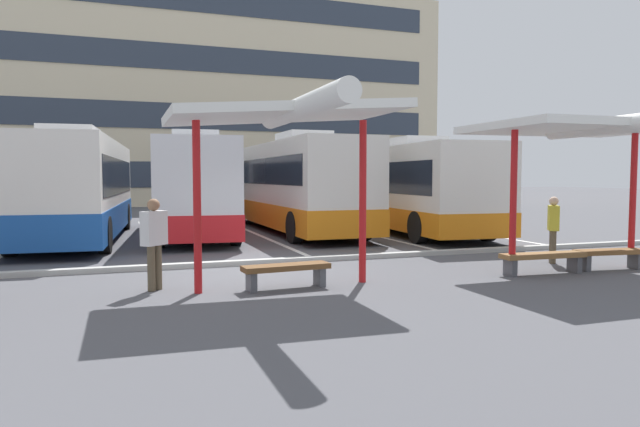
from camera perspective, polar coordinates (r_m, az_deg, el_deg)
ground_plane at (r=12.38m, az=-6.77°, el=-5.85°), size 160.00×160.00×0.00m
terminal_building at (r=47.69m, az=-16.32°, el=10.80°), size 42.96×14.40×18.82m
coach_bus_1 at (r=19.77m, az=-23.19°, el=2.16°), size 3.36×10.55×3.53m
coach_bus_2 at (r=20.53m, az=-12.49°, el=2.48°), size 3.52×10.55×3.54m
coach_bus_3 at (r=21.57m, az=-2.84°, el=2.72°), size 2.61×11.53×3.63m
coach_bus_4 at (r=22.04m, az=7.88°, el=2.50°), size 3.52×12.22×3.45m
lane_stripe_1 at (r=20.25m, az=-27.81°, el=-2.51°), size 0.16×14.00×0.01m
lane_stripe_2 at (r=20.04m, az=-17.10°, el=-2.30°), size 0.16×14.00×0.01m
lane_stripe_3 at (r=20.54m, az=-6.55°, el=-2.02°), size 0.16×14.00×0.01m
lane_stripe_4 at (r=21.68m, az=3.19°, el=-1.70°), size 0.16×14.00×0.01m
lane_stripe_5 at (r=23.38m, az=11.74°, el=-1.37°), size 0.16×14.00×0.01m
waiting_shelter_1 at (r=10.22m, az=-3.29°, el=9.73°), size 4.16×4.38×3.44m
bench_2 at (r=10.42m, az=-3.42°, el=-5.78°), size 1.66×0.55×0.45m
waiting_shelter_2 at (r=13.21m, az=25.42°, el=7.61°), size 4.26×4.96×3.26m
bench_3 at (r=12.82m, az=21.60°, el=-4.21°), size 1.91×0.53×0.45m
bench_4 at (r=14.05m, az=27.23°, el=-3.72°), size 1.64×0.61×0.45m
platform_kerb at (r=13.28m, az=-7.67°, el=-4.94°), size 44.00×0.24×0.12m
waiting_passenger_0 at (r=14.48m, az=22.49°, el=-1.11°), size 0.44×0.50×1.58m
waiting_passenger_1 at (r=10.60m, az=-16.41°, el=-2.35°), size 0.50×0.49×1.66m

